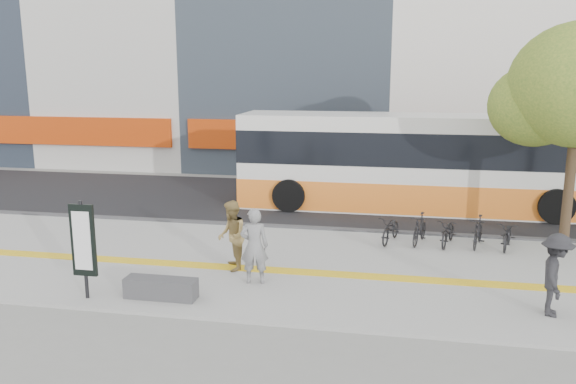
% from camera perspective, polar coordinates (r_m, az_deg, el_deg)
% --- Properties ---
extents(ground, '(120.00, 120.00, 0.00)m').
position_cam_1_polar(ground, '(13.51, -0.06, -9.66)').
color(ground, slate).
rests_on(ground, ground).
extents(sidewalk, '(40.00, 7.00, 0.08)m').
position_cam_1_polar(sidewalk, '(14.88, 1.03, -7.42)').
color(sidewalk, gray).
rests_on(sidewalk, ground).
extents(tactile_strip, '(40.00, 0.45, 0.01)m').
position_cam_1_polar(tactile_strip, '(14.40, 0.69, -7.90)').
color(tactile_strip, yellow).
rests_on(tactile_strip, sidewalk).
extents(street, '(40.00, 8.00, 0.06)m').
position_cam_1_polar(street, '(22.03, 4.33, -1.03)').
color(street, black).
rests_on(street, ground).
extents(curb, '(40.00, 0.25, 0.14)m').
position_cam_1_polar(curb, '(18.17, 2.90, -3.71)').
color(curb, '#353538').
rests_on(curb, ground).
extents(bench, '(1.60, 0.45, 0.45)m').
position_cam_1_polar(bench, '(13.05, -12.52, -9.32)').
color(bench, '#353538').
rests_on(bench, sidewalk).
extents(signboard, '(0.55, 0.10, 2.20)m').
position_cam_1_polar(signboard, '(13.16, -19.70, -4.68)').
color(signboard, black).
rests_on(signboard, sidewalk).
extents(bus, '(12.71, 3.01, 3.38)m').
position_cam_1_polar(bus, '(21.11, 12.72, 2.63)').
color(bus, silver).
rests_on(bus, street).
extents(bicycle_row, '(4.14, 1.59, 0.88)m').
position_cam_1_polar(bicycle_row, '(17.01, 15.67, -3.78)').
color(bicycle_row, black).
rests_on(bicycle_row, sidewalk).
extents(seated_woman, '(0.73, 0.56, 1.81)m').
position_cam_1_polar(seated_woman, '(13.42, -3.37, -5.37)').
color(seated_woman, black).
rests_on(seated_woman, sidewalk).
extents(pedestrian_tan, '(0.92, 1.03, 1.76)m').
position_cam_1_polar(pedestrian_tan, '(14.36, -5.62, -4.35)').
color(pedestrian_tan, olive).
rests_on(pedestrian_tan, sidewalk).
extents(pedestrian_dark, '(0.85, 1.22, 1.72)m').
position_cam_1_polar(pedestrian_dark, '(12.89, 25.06, -7.49)').
color(pedestrian_dark, black).
rests_on(pedestrian_dark, sidewalk).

